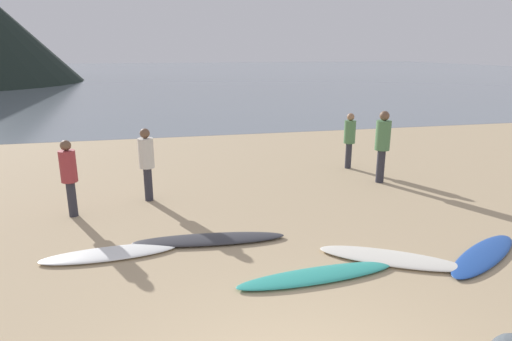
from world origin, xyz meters
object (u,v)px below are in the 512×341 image
(person_0, at_px, (383,141))
(person_3, at_px, (350,136))
(surfboard_3, at_px, (391,258))
(surfboard_1, at_px, (209,239))
(person_1, at_px, (69,172))
(surfboard_2, at_px, (317,275))
(surfboard_4, at_px, (484,255))
(person_2, at_px, (147,159))
(surfboard_0, at_px, (110,254))

(person_0, height_order, person_3, person_0)
(surfboard_3, relative_size, person_3, 1.45)
(surfboard_1, height_order, surfboard_3, surfboard_1)
(person_1, bearing_deg, person_0, -41.69)
(surfboard_2, relative_size, person_0, 1.37)
(surfboard_4, distance_m, person_2, 6.73)
(person_3, bearing_deg, surfboard_1, -5.80)
(surfboard_4, bearing_deg, surfboard_3, 140.62)
(person_3, bearing_deg, person_1, -30.56)
(surfboard_2, bearing_deg, surfboard_4, -3.40)
(surfboard_1, xyz_separation_m, surfboard_3, (2.73, -1.33, -0.01))
(surfboard_1, distance_m, person_2, 2.83)
(person_2, bearing_deg, person_0, 68.00)
(surfboard_2, bearing_deg, person_0, 48.25)
(surfboard_4, height_order, person_0, person_0)
(surfboard_2, relative_size, person_1, 1.58)
(surfboard_0, distance_m, surfboard_4, 6.07)
(surfboard_1, distance_m, surfboard_4, 4.54)
(person_1, xyz_separation_m, person_3, (6.95, 2.19, -0.00))
(surfboard_1, xyz_separation_m, person_2, (-1.05, 2.46, 0.91))
(person_1, xyz_separation_m, person_2, (1.48, 0.64, 0.04))
(surfboard_4, height_order, person_3, person_3)
(person_3, bearing_deg, surfboard_0, -13.43)
(surfboard_2, height_order, person_2, person_2)
(person_2, bearing_deg, surfboard_0, -35.92)
(surfboard_2, xyz_separation_m, person_1, (-3.93, 3.42, 0.88))
(surfboard_0, relative_size, surfboard_3, 0.96)
(surfboard_3, bearing_deg, person_0, 95.10)
(surfboard_3, relative_size, person_1, 1.45)
(person_1, bearing_deg, surfboard_3, -78.64)
(person_2, relative_size, person_3, 1.04)
(surfboard_3, xyz_separation_m, person_0, (1.90, 3.91, 1.03))
(surfboard_3, relative_size, person_2, 1.39)
(surfboard_2, bearing_deg, person_1, 135.00)
(person_1, bearing_deg, surfboard_0, -113.94)
(surfboard_0, bearing_deg, surfboard_2, -28.25)
(surfboard_2, distance_m, person_1, 5.28)
(surfboard_1, bearing_deg, person_1, 149.33)
(person_2, bearing_deg, surfboard_3, 21.78)
(surfboard_2, height_order, surfboard_4, surfboard_2)
(surfboard_0, distance_m, surfboard_3, 4.53)
(surfboard_3, distance_m, person_1, 6.20)
(surfboard_1, height_order, person_0, person_0)
(surfboard_2, xyz_separation_m, person_3, (3.02, 5.61, 0.88))
(person_1, relative_size, person_3, 1.00)
(surfboard_1, xyz_separation_m, person_1, (-2.53, 1.82, 0.87))
(surfboard_3, xyz_separation_m, person_2, (-3.79, 3.79, 0.92))
(person_3, bearing_deg, surfboard_4, 40.33)
(surfboard_0, relative_size, surfboard_2, 0.87)
(surfboard_0, height_order, surfboard_2, surfboard_2)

